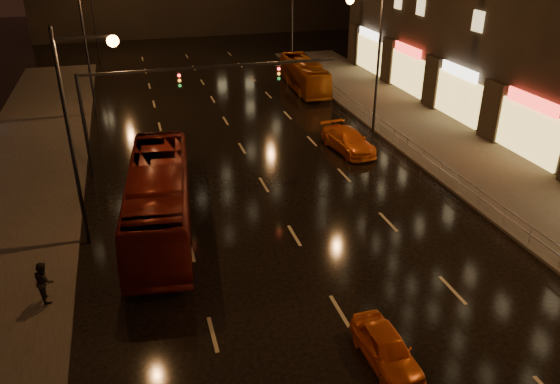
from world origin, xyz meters
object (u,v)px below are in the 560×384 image
Objects in this scene: taxi_near at (386,348)px; pedestrian_b at (44,281)px; bus_red at (159,198)px; bus_curb at (304,75)px; taxi_far at (348,140)px.

taxi_near is 2.05× the size of pedestrian_b.
bus_red is 6.86m from pedestrian_b.
bus_curb is at bearing 75.19° from taxi_near.
pedestrian_b is at bearing -123.09° from bus_curb.
pedestrian_b is (-4.88, -4.78, -0.66)m from bus_red.
taxi_near is at bearing -115.95° from taxi_far.
bus_red is 6.95× the size of pedestrian_b.
pedestrian_b reaches higher than taxi_far.
taxi_far reaches higher than taxi_near.
bus_curb reaches higher than taxi_far.
bus_red reaches higher than pedestrian_b.
bus_curb is 2.75× the size of taxi_near.
bus_red reaches higher than taxi_near.
bus_red is 14.76m from taxi_far.
bus_red is 1.23× the size of bus_curb.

